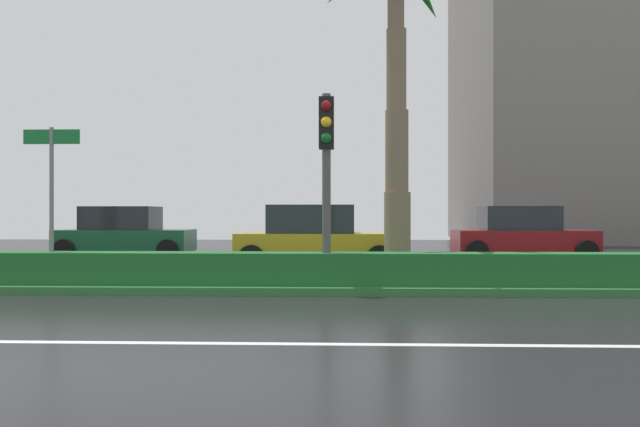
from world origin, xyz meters
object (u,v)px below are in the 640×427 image
object	(u,v)px
traffic_signal_median_right	(326,153)
car_in_traffic_second	(124,234)
street_name_sign	(52,183)
car_in_traffic_fourth	(521,234)
palm_tree_centre_left	(395,0)
car_in_traffic_third	(315,238)

from	to	relation	value
traffic_signal_median_right	car_in_traffic_second	world-z (taller)	traffic_signal_median_right
street_name_sign	car_in_traffic_fourth	distance (m)	14.00
street_name_sign	palm_tree_centre_left	bearing A→B (deg)	16.05
street_name_sign	car_in_traffic_fourth	xyz separation A→B (m)	(11.33, 8.11, -1.25)
palm_tree_centre_left	car_in_traffic_third	bearing A→B (deg)	122.09
street_name_sign	car_in_traffic_second	world-z (taller)	street_name_sign
traffic_signal_median_right	car_in_traffic_fourth	xyz separation A→B (m)	(6.02, 8.32, -1.79)
traffic_signal_median_right	car_in_traffic_fourth	distance (m)	10.42
palm_tree_centre_left	traffic_signal_median_right	world-z (taller)	palm_tree_centre_left
street_name_sign	car_in_traffic_fourth	world-z (taller)	street_name_sign
car_in_traffic_third	traffic_signal_median_right	bearing A→B (deg)	-85.18
car_in_traffic_second	car_in_traffic_third	bearing A→B (deg)	-27.38
street_name_sign	traffic_signal_median_right	bearing A→B (deg)	-2.20
street_name_sign	car_in_traffic_second	bearing A→B (deg)	100.49
car_in_traffic_third	street_name_sign	bearing A→B (deg)	-134.32
car_in_traffic_fourth	palm_tree_centre_left	bearing A→B (deg)	-126.42
traffic_signal_median_right	car_in_traffic_third	size ratio (longest dim) A/B	0.83
car_in_traffic_second	car_in_traffic_third	size ratio (longest dim) A/B	1.00
palm_tree_centre_left	street_name_sign	distance (m)	8.18
palm_tree_centre_left	car_in_traffic_second	world-z (taller)	palm_tree_centre_left
car_in_traffic_second	car_in_traffic_fourth	distance (m)	12.88
traffic_signal_median_right	street_name_sign	world-z (taller)	traffic_signal_median_right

